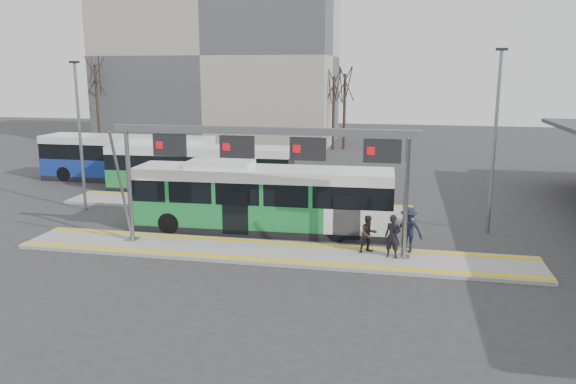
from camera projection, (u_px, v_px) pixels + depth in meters
name	position (u px, v px, depth m)	size (l,w,h in m)	color
ground	(271.00, 254.00, 23.80)	(120.00, 120.00, 0.00)	#2D2D30
platform_main	(271.00, 252.00, 23.79)	(22.00, 3.00, 0.15)	gray
platform_second	(235.00, 205.00, 32.23)	(20.00, 3.00, 0.15)	gray
tactile_main	(271.00, 251.00, 23.77)	(22.00, 2.65, 0.02)	yellow
tactile_second	(241.00, 199.00, 33.31)	(20.00, 0.35, 0.02)	yellow
gantry	(264.00, 153.00, 23.20)	(13.00, 1.68, 5.20)	slate
apartment_block	(220.00, 55.00, 59.04)	(24.50, 12.50, 18.40)	#A79C8B
hero_bus	(262.00, 200.00, 26.95)	(12.43, 3.08, 3.39)	black
bg_bus_green	(200.00, 170.00, 35.62)	(11.84, 2.89, 2.94)	black
bg_bus_blue	(127.00, 159.00, 39.24)	(12.11, 2.79, 3.15)	black
passenger_a	(393.00, 236.00, 22.76)	(0.65, 0.43, 1.78)	black
passenger_b	(369.00, 234.00, 23.42)	(0.77, 0.60, 1.59)	#2D221E
passenger_c	(408.00, 230.00, 23.44)	(1.25, 0.72, 1.94)	black
tree_left	(334.00, 87.00, 53.69)	(1.40, 1.40, 7.96)	#382B21
tree_mid	(345.00, 84.00, 54.24)	(1.40, 1.40, 8.26)	#382B21
tree_far	(95.00, 77.00, 54.69)	(1.40, 1.40, 9.22)	#382B21
lamp_west	(80.00, 133.00, 30.41)	(0.50, 0.25, 8.12)	slate
lamp_east	(495.00, 138.00, 25.92)	(0.50, 0.25, 8.61)	slate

